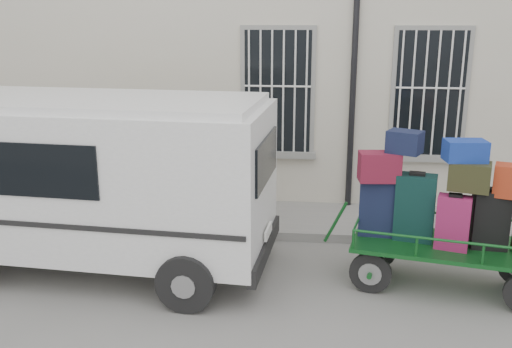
{
  "coord_description": "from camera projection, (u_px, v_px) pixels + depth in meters",
  "views": [
    {
      "loc": [
        0.25,
        -7.41,
        3.6
      ],
      "look_at": [
        -0.6,
        1.0,
        1.24
      ],
      "focal_mm": 40.0,
      "sensor_mm": 36.0,
      "label": 1
    }
  ],
  "objects": [
    {
      "name": "building",
      "position": [
        303.0,
        43.0,
        12.55
      ],
      "size": [
        24.0,
        5.15,
        6.0
      ],
      "color": "beige",
      "rests_on": "ground"
    },
    {
      "name": "van",
      "position": [
        95.0,
        173.0,
        8.07
      ],
      "size": [
        5.15,
        2.59,
        2.52
      ],
      "rotation": [
        0.0,
        0.0,
        -0.08
      ],
      "color": "silver",
      "rests_on": "ground"
    },
    {
      "name": "ground",
      "position": [
        291.0,
        278.0,
        8.09
      ],
      "size": [
        80.0,
        80.0,
        0.0
      ],
      "primitive_type": "plane",
      "color": "slate",
      "rests_on": "ground"
    },
    {
      "name": "sidewalk",
      "position": [
        296.0,
        220.0,
        10.18
      ],
      "size": [
        24.0,
        1.7,
        0.15
      ],
      "primitive_type": "cube",
      "color": "gray",
      "rests_on": "ground"
    },
    {
      "name": "luggage_cart",
      "position": [
        446.0,
        215.0,
        7.53
      ],
      "size": [
        2.98,
        1.62,
        2.14
      ],
      "rotation": [
        0.0,
        0.0,
        -0.21
      ],
      "color": "black",
      "rests_on": "ground"
    }
  ]
}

